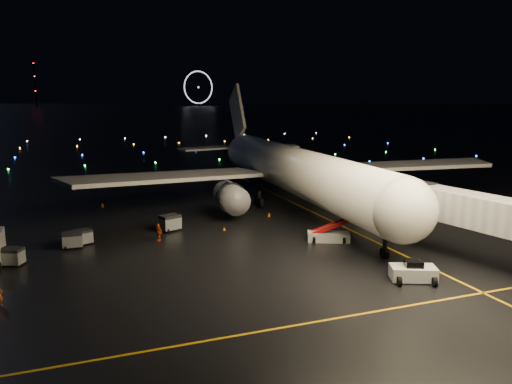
% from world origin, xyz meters
% --- Properties ---
extents(ground, '(2000.00, 2000.00, 0.00)m').
position_xyz_m(ground, '(0.00, 300.00, 0.00)').
color(ground, black).
rests_on(ground, ground).
extents(lane_centre, '(0.25, 80.00, 0.02)m').
position_xyz_m(lane_centre, '(12.00, 15.00, 0.01)').
color(lane_centre, '#DB9E08').
rests_on(lane_centre, ground).
extents(lane_cross, '(60.00, 0.25, 0.02)m').
position_xyz_m(lane_cross, '(-5.00, -10.00, 0.01)').
color(lane_cross, '#DB9E08').
rests_on(lane_cross, ground).
extents(airliner, '(64.91, 61.92, 17.68)m').
position_xyz_m(airliner, '(10.77, 27.09, 8.84)').
color(airliner, silver).
rests_on(airliner, ground).
extents(pushback_tug, '(4.24, 3.30, 1.79)m').
position_xyz_m(pushback_tug, '(8.46, -5.73, 0.90)').
color(pushback_tug, silver).
rests_on(pushback_tug, ground).
extents(belt_loader, '(6.73, 4.36, 3.19)m').
position_xyz_m(belt_loader, '(7.35, 7.15, 1.60)').
color(belt_loader, silver).
rests_on(belt_loader, ground).
extents(crew_c, '(0.94, 1.19, 1.89)m').
position_xyz_m(crew_c, '(-9.88, 13.79, 0.94)').
color(crew_c, '#E95316').
rests_on(crew_c, ground).
extents(safety_cone_0, '(0.43, 0.43, 0.46)m').
position_xyz_m(safety_cone_0, '(-1.97, 15.39, 0.23)').
color(safety_cone_0, orange).
rests_on(safety_cone_0, ground).
extents(safety_cone_1, '(0.52, 0.52, 0.51)m').
position_xyz_m(safety_cone_1, '(5.53, 20.02, 0.26)').
color(safety_cone_1, orange).
rests_on(safety_cone_1, ground).
extents(safety_cone_2, '(0.55, 0.55, 0.54)m').
position_xyz_m(safety_cone_2, '(2.19, 23.41, 0.27)').
color(safety_cone_2, orange).
rests_on(safety_cone_2, ground).
extents(safety_cone_3, '(0.59, 0.59, 0.56)m').
position_xyz_m(safety_cone_3, '(-14.54, 33.66, 0.28)').
color(safety_cone_3, orange).
rests_on(safety_cone_3, ground).
extents(ferris_wheel, '(49.33, 16.80, 52.00)m').
position_xyz_m(ferris_wheel, '(170.00, 720.00, 26.00)').
color(ferris_wheel, black).
rests_on(ferris_wheel, ground).
extents(radio_mast, '(1.80, 1.80, 64.00)m').
position_xyz_m(radio_mast, '(-60.00, 740.00, 32.00)').
color(radio_mast, black).
rests_on(radio_mast, ground).
extents(taxiway_lights, '(164.00, 92.00, 0.36)m').
position_xyz_m(taxiway_lights, '(0.00, 106.00, 0.18)').
color(taxiway_lights, black).
rests_on(taxiway_lights, ground).
extents(baggage_cart_0, '(2.63, 2.25, 1.88)m').
position_xyz_m(baggage_cart_0, '(-7.91, 17.39, 0.94)').
color(baggage_cart_0, gray).
rests_on(baggage_cart_0, ground).
extents(baggage_cart_1, '(2.28, 1.96, 1.63)m').
position_xyz_m(baggage_cart_1, '(-17.71, 15.12, 0.82)').
color(baggage_cart_1, gray).
rests_on(baggage_cart_1, ground).
extents(baggage_cart_2, '(1.98, 1.39, 1.68)m').
position_xyz_m(baggage_cart_2, '(-18.67, 14.24, 0.84)').
color(baggage_cart_2, gray).
rests_on(baggage_cart_2, ground).
extents(baggage_cart_3, '(2.33, 2.04, 1.65)m').
position_xyz_m(baggage_cart_3, '(-23.99, 10.46, 0.82)').
color(baggage_cart_3, gray).
rests_on(baggage_cart_3, ground).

